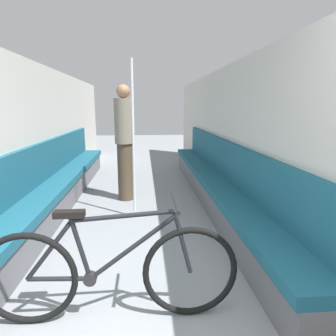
{
  "coord_description": "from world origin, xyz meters",
  "views": [
    {
      "loc": [
        0.11,
        -0.8,
        1.49
      ],
      "look_at": [
        0.33,
        1.94,
        0.92
      ],
      "focal_mm": 32.0,
      "sensor_mm": 36.0,
      "label": 1
    }
  ],
  "objects_px": {
    "bicycle": "(110,272)",
    "grab_pole_near": "(133,143)",
    "passenger_standing": "(125,142)",
    "bench_seat_row_left": "(56,187)",
    "bench_seat_row_right": "(216,184)"
  },
  "relations": [
    {
      "from": "bicycle",
      "to": "grab_pole_near",
      "type": "bearing_deg",
      "value": 81.91
    },
    {
      "from": "bench_seat_row_left",
      "to": "passenger_standing",
      "type": "xyz_separation_m",
      "value": [
        1.0,
        0.35,
        0.63
      ]
    },
    {
      "from": "bench_seat_row_left",
      "to": "bicycle",
      "type": "height_order",
      "value": "bench_seat_row_left"
    },
    {
      "from": "bench_seat_row_right",
      "to": "grab_pole_near",
      "type": "relative_size",
      "value": 2.84
    },
    {
      "from": "passenger_standing",
      "to": "grab_pole_near",
      "type": "bearing_deg",
      "value": 46.9
    },
    {
      "from": "bench_seat_row_right",
      "to": "bicycle",
      "type": "xyz_separation_m",
      "value": [
        -1.34,
        -2.47,
        0.05
      ]
    },
    {
      "from": "bench_seat_row_right",
      "to": "passenger_standing",
      "type": "xyz_separation_m",
      "value": [
        -1.39,
        0.35,
        0.63
      ]
    },
    {
      "from": "grab_pole_near",
      "to": "passenger_standing",
      "type": "relative_size",
      "value": 1.14
    },
    {
      "from": "bicycle",
      "to": "grab_pole_near",
      "type": "distance_m",
      "value": 2.12
    },
    {
      "from": "grab_pole_near",
      "to": "passenger_standing",
      "type": "bearing_deg",
      "value": 101.66
    },
    {
      "from": "bench_seat_row_left",
      "to": "passenger_standing",
      "type": "relative_size",
      "value": 3.25
    },
    {
      "from": "bench_seat_row_left",
      "to": "bench_seat_row_right",
      "type": "bearing_deg",
      "value": 0.0
    },
    {
      "from": "passenger_standing",
      "to": "bench_seat_row_right",
      "type": "bearing_deg",
      "value": 111.02
    },
    {
      "from": "bicycle",
      "to": "passenger_standing",
      "type": "distance_m",
      "value": 2.89
    },
    {
      "from": "bench_seat_row_right",
      "to": "bicycle",
      "type": "height_order",
      "value": "bench_seat_row_right"
    }
  ]
}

